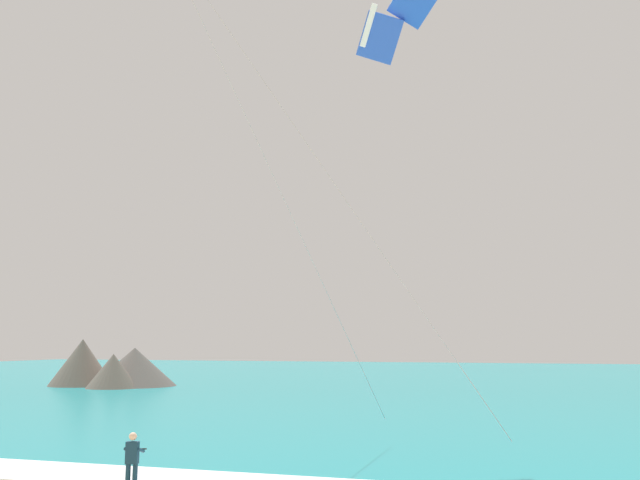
# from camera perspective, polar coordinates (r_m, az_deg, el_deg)

# --- Properties ---
(sea) EXTENTS (200.00, 120.00, 0.20)m
(sea) POSITION_cam_1_polar(r_m,az_deg,el_deg) (78.11, 13.47, -11.16)
(sea) COLOR teal
(sea) RESTS_ON ground
(kitesurfer) EXTENTS (0.59, 0.59, 1.69)m
(kitesurfer) POSITION_cam_1_polar(r_m,az_deg,el_deg) (20.82, -15.20, -17.08)
(kitesurfer) COLOR #143347
(kitesurfer) RESTS_ON ground
(headland_left) EXTENTS (12.02, 9.59, 4.45)m
(headland_left) POSITION_cam_1_polar(r_m,az_deg,el_deg) (67.04, -16.98, -10.07)
(headland_left) COLOR #47423D
(headland_left) RESTS_ON ground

